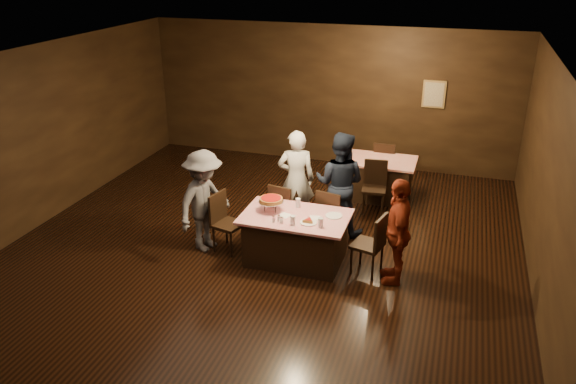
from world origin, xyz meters
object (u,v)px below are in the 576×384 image
(glass_front_left, at_px, (293,220))
(glass_back, at_px, (298,203))
(diner_navy_hoodie, at_px, (340,183))
(pizza_stand, at_px, (271,200))
(chair_back_far, at_px, (385,164))
(glass_front_right, at_px, (321,223))
(chair_far_left, at_px, (285,209))
(chair_far_right, at_px, (333,216))
(chair_back_near, at_px, (374,188))
(main_table, at_px, (295,238))
(chair_end_right, at_px, (368,244))
(back_table, at_px, (380,179))
(chair_end_left, at_px, (228,223))
(diner_white_jacket, at_px, (296,179))
(diner_red_shirt, at_px, (398,231))
(diner_grey_knit, at_px, (204,201))
(plate_empty, at_px, (334,216))

(glass_front_left, distance_m, glass_back, 0.61)
(diner_navy_hoodie, relative_size, pizza_stand, 4.62)
(chair_back_far, bearing_deg, glass_front_right, 85.22)
(chair_far_left, distance_m, glass_front_left, 1.20)
(chair_far_right, bearing_deg, chair_back_near, -95.68)
(main_table, distance_m, chair_back_far, 3.49)
(chair_end_right, distance_m, chair_back_far, 3.39)
(back_table, height_order, chair_back_near, chair_back_near)
(chair_far_left, xyz_separation_m, chair_end_left, (-0.70, -0.75, 0.00))
(glass_back, bearing_deg, glass_front_left, -80.54)
(diner_white_jacket, height_order, diner_navy_hoodie, diner_navy_hoodie)
(chair_end_left, distance_m, pizza_stand, 0.85)
(pizza_stand, bearing_deg, glass_front_left, -37.87)
(chair_back_near, height_order, diner_red_shirt, diner_red_shirt)
(back_table, bearing_deg, chair_far_right, -102.45)
(chair_end_left, bearing_deg, diner_navy_hoodie, -39.00)
(chair_far_right, bearing_deg, chair_end_right, 145.95)
(pizza_stand, bearing_deg, chair_end_left, -175.91)
(chair_far_left, bearing_deg, chair_end_right, 165.44)
(diner_grey_knit, bearing_deg, chair_back_near, -31.80)
(back_table, xyz_separation_m, chair_far_left, (-1.25, -2.03, 0.09))
(chair_end_right, height_order, glass_back, chair_end_right)
(diner_navy_hoodie, distance_m, diner_grey_knit, 2.23)
(main_table, distance_m, glass_front_right, 0.69)
(chair_far_left, distance_m, diner_navy_hoodie, 0.99)
(chair_far_left, xyz_separation_m, diner_white_jacket, (0.05, 0.43, 0.38))
(chair_back_far, bearing_deg, diner_red_shirt, 102.45)
(glass_back, bearing_deg, chair_far_left, 127.87)
(back_table, height_order, chair_end_right, chair_end_right)
(chair_end_left, relative_size, glass_front_right, 6.79)
(diner_red_shirt, bearing_deg, chair_back_near, -172.93)
(glass_front_right, bearing_deg, diner_white_jacket, 119.09)
(chair_end_right, bearing_deg, diner_navy_hoodie, -135.64)
(main_table, height_order, chair_end_right, chair_end_right)
(chair_end_left, bearing_deg, back_table, -21.61)
(chair_far_left, xyz_separation_m, chair_back_far, (1.25, 2.63, 0.00))
(diner_red_shirt, bearing_deg, plate_empty, -114.14)
(chair_far_left, relative_size, diner_red_shirt, 0.60)
(chair_back_near, xyz_separation_m, diner_red_shirt, (0.67, -2.18, 0.32))
(diner_white_jacket, bearing_deg, chair_far_left, 66.37)
(main_table, bearing_deg, chair_end_right, 0.00)
(glass_front_right, bearing_deg, glass_front_left, -172.87)
(chair_end_left, height_order, glass_front_right, chair_end_left)
(glass_front_left, bearing_deg, chair_end_right, 15.95)
(chair_end_left, relative_size, diner_navy_hoodie, 0.54)
(diner_grey_knit, bearing_deg, back_table, -23.67)
(main_table, relative_size, chair_end_left, 1.68)
(back_table, distance_m, pizza_stand, 3.06)
(main_table, xyz_separation_m, back_table, (0.85, 2.78, 0.00))
(diner_red_shirt, bearing_deg, back_table, -176.95)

